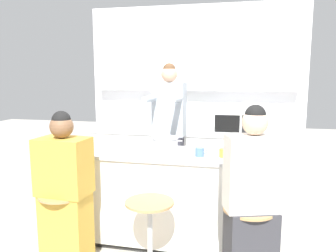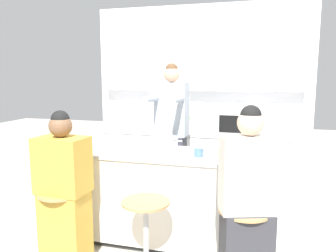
# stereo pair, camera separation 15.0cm
# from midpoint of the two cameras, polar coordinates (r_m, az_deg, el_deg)

# --- Properties ---
(ground_plane) EXTENTS (16.00, 16.00, 0.00)m
(ground_plane) POSITION_cam_midpoint_polar(r_m,az_deg,el_deg) (3.53, -1.53, -19.37)
(ground_plane) COLOR #B2ADA3
(wall_back) EXTENTS (3.23, 0.22, 2.70)m
(wall_back) POSITION_cam_midpoint_polar(r_m,az_deg,el_deg) (4.98, 3.70, 7.33)
(wall_back) COLOR white
(wall_back) RESTS_ON ground_plane
(back_counter) EXTENTS (3.00, 0.70, 0.88)m
(back_counter) POSITION_cam_midpoint_polar(r_m,az_deg,el_deg) (4.80, 2.96, -6.01)
(back_counter) COLOR white
(back_counter) RESTS_ON ground_plane
(kitchen_island) EXTENTS (1.95, 0.65, 0.92)m
(kitchen_island) POSITION_cam_midpoint_polar(r_m,az_deg,el_deg) (3.33, -1.57, -12.26)
(kitchen_island) COLOR black
(kitchen_island) RESTS_ON ground_plane
(bar_stool_leftmost) EXTENTS (0.39, 0.39, 0.66)m
(bar_stool_leftmost) POSITION_cam_midpoint_polar(r_m,az_deg,el_deg) (3.12, -19.11, -16.03)
(bar_stool_leftmost) COLOR tan
(bar_stool_leftmost) RESTS_ON ground_plane
(bar_stool_center) EXTENTS (0.39, 0.39, 0.66)m
(bar_stool_center) POSITION_cam_midpoint_polar(r_m,az_deg,el_deg) (2.82, -4.79, -18.36)
(bar_stool_center) COLOR tan
(bar_stool_center) RESTS_ON ground_plane
(bar_stool_rightmost) EXTENTS (0.39, 0.39, 0.66)m
(bar_stool_rightmost) POSITION_cam_midpoint_polar(r_m,az_deg,el_deg) (2.74, 12.12, -19.35)
(bar_stool_rightmost) COLOR tan
(bar_stool_rightmost) RESTS_ON ground_plane
(person_cooking) EXTENTS (0.39, 0.57, 1.81)m
(person_cooking) POSITION_cam_midpoint_polar(r_m,az_deg,el_deg) (3.83, -0.94, -2.68)
(person_cooking) COLOR #383842
(person_cooking) RESTS_ON ground_plane
(person_wrapped_blanket) EXTENTS (0.44, 0.31, 1.38)m
(person_wrapped_blanket) POSITION_cam_midpoint_polar(r_m,az_deg,el_deg) (3.01, -18.90, -11.35)
(person_wrapped_blanket) COLOR gold
(person_wrapped_blanket) RESTS_ON ground_plane
(person_seated_near) EXTENTS (0.45, 0.36, 1.46)m
(person_seated_near) POSITION_cam_midpoint_polar(r_m,az_deg,el_deg) (2.60, 12.70, -13.93)
(person_seated_near) COLOR #333338
(person_seated_near) RESTS_ON ground_plane
(cooking_pot) EXTENTS (0.35, 0.26, 0.13)m
(cooking_pot) POSITION_cam_midpoint_polar(r_m,az_deg,el_deg) (3.27, -1.82, -3.12)
(cooking_pot) COLOR #B7BABC
(cooking_pot) RESTS_ON kitchen_island
(fruit_bowl) EXTENTS (0.23, 0.23, 0.08)m
(fruit_bowl) POSITION_cam_midpoint_polar(r_m,az_deg,el_deg) (3.17, -10.27, -4.09)
(fruit_bowl) COLOR silver
(fruit_bowl) RESTS_ON kitchen_island
(coffee_cup_near) EXTENTS (0.12, 0.09, 0.08)m
(coffee_cup_near) POSITION_cam_midpoint_polar(r_m,az_deg,el_deg) (3.03, 8.34, -4.68)
(coffee_cup_near) COLOR orange
(coffee_cup_near) RESTS_ON kitchen_island
(coffee_cup_far) EXTENTS (0.11, 0.08, 0.08)m
(coffee_cup_far) POSITION_cam_midpoint_polar(r_m,az_deg,el_deg) (3.04, 4.14, -4.54)
(coffee_cup_far) COLOR #4C7099
(coffee_cup_far) RESTS_ON kitchen_island
(juice_carton) EXTENTS (0.08, 0.08, 0.21)m
(juice_carton) POSITION_cam_midpoint_polar(r_m,az_deg,el_deg) (3.07, 13.61, -3.52)
(juice_carton) COLOR #7A428E
(juice_carton) RESTS_ON kitchen_island
(microwave) EXTENTS (0.53, 0.38, 0.30)m
(microwave) POSITION_cam_midpoint_polar(r_m,az_deg,el_deg) (4.58, 10.02, 0.72)
(microwave) COLOR white
(microwave) RESTS_ON back_counter
(potted_plant) EXTENTS (0.20, 0.20, 0.28)m
(potted_plant) POSITION_cam_midpoint_polar(r_m,az_deg,el_deg) (4.72, 0.91, 1.11)
(potted_plant) COLOR #93563D
(potted_plant) RESTS_ON back_counter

